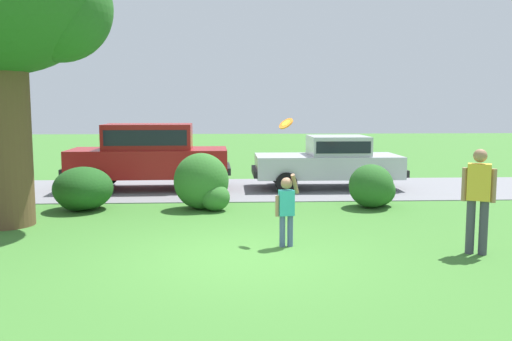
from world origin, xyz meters
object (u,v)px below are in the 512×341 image
Objects in this scene: frisbee at (286,124)px; adult_onlooker at (478,195)px; parked_sedan at (330,160)px; child_thrower at (286,206)px; parked_suv at (149,153)px.

frisbee reaches higher than adult_onlooker.
parked_sedan is 3.42× the size of child_thrower.
adult_onlooker reaches higher than parked_sedan.
parked_sedan is 5.32m from parked_suv.
parked_suv is at bearing 179.57° from parked_sedan.
child_thrower is 3.16m from adult_onlooker.
adult_onlooker is (6.38, -7.36, -0.09)m from parked_suv.
parked_suv is at bearing 116.20° from child_thrower.
parked_sedan is 6.53m from frisbee.
child_thrower is 0.74× the size of adult_onlooker.
child_thrower is at bearing 168.23° from adult_onlooker.
frisbee is (3.35, -6.14, 1.04)m from parked_suv.
adult_onlooker is at bearing -81.67° from parked_sedan.
parked_suv is 2.73× the size of adult_onlooker.
parked_sedan is at bearing 98.33° from adult_onlooker.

